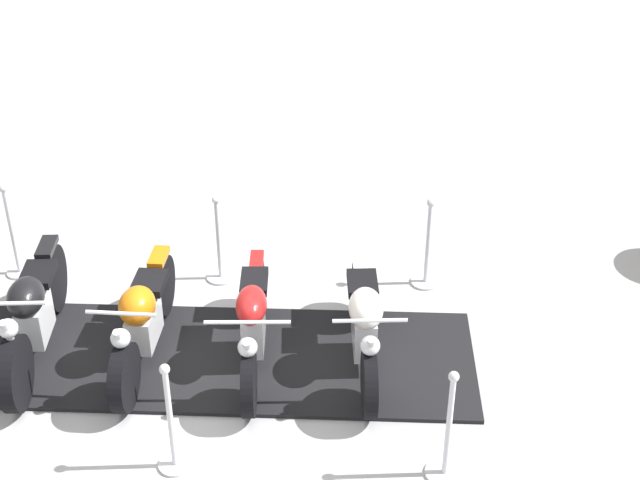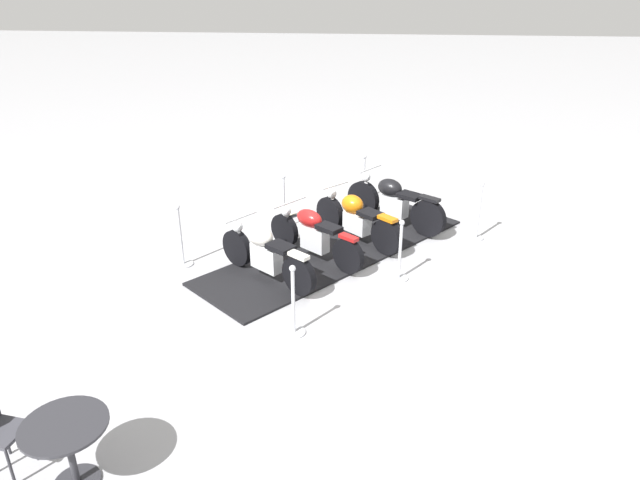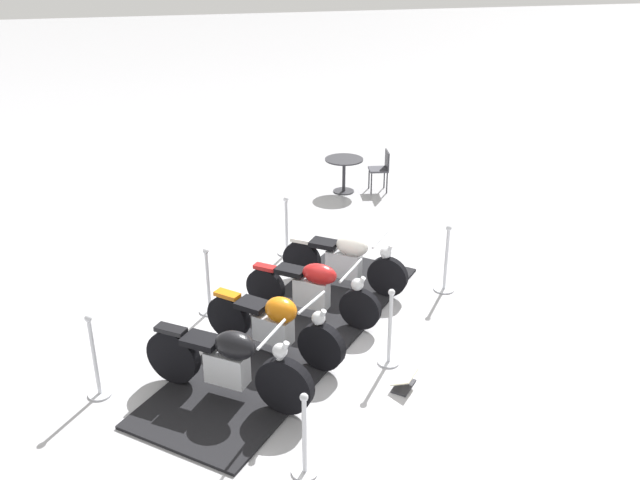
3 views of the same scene
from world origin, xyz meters
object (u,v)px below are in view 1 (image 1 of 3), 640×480
object	(u,v)px
stanchion_left_rear	(427,257)
stanchion_right_rear	(447,443)
motorcycle_black	(33,314)
motorcycle_maroon	(253,322)
stanchion_right_mid	(172,431)
motorcycle_copper	(142,320)
stanchion_left_front	(14,243)
stanchion_left_mid	(219,252)
motorcycle_cream	(365,324)

from	to	relation	value
stanchion_left_rear	stanchion_right_rear	bearing A→B (deg)	-40.60
motorcycle_black	stanchion_left_rear	xyz separation A→B (m)	(1.42, 3.93, -0.18)
motorcycle_maroon	stanchion_right_mid	distance (m)	1.51
motorcycle_copper	stanchion_left_front	world-z (taller)	stanchion_left_front
stanchion_left_mid	stanchion_left_rear	bearing A→B (deg)	49.40
motorcycle_cream	stanchion_right_rear	bearing A→B (deg)	22.23
motorcycle_black	motorcycle_cream	bearing A→B (deg)	85.36
stanchion_left_front	stanchion_left_rear	world-z (taller)	stanchion_left_front
motorcycle_copper	stanchion_left_rear	bearing A→B (deg)	119.76
stanchion_left_rear	stanchion_right_mid	bearing A→B (deg)	-79.07
motorcycle_maroon	motorcycle_cream	world-z (taller)	motorcycle_cream
stanchion_left_rear	motorcycle_cream	bearing A→B (deg)	-65.56
stanchion_left_mid	stanchion_left_rear	size ratio (longest dim) A/B	0.98
stanchion_right_mid	stanchion_right_rear	xyz separation A→B (m)	(1.50, 1.75, -0.04)
motorcycle_cream	motorcycle_copper	bearing A→B (deg)	-94.04
motorcycle_copper	stanchion_left_mid	distance (m)	1.58
stanchion_left_mid	stanchion_right_rear	distance (m)	3.70
motorcycle_maroon	stanchion_left_front	world-z (taller)	stanchion_left_front
stanchion_left_rear	motorcycle_black	bearing A→B (deg)	-109.89
stanchion_left_rear	stanchion_right_rear	distance (m)	2.90
motorcycle_copper	motorcycle_maroon	size ratio (longest dim) A/B	0.94
motorcycle_black	stanchion_left_front	xyz separation A→B (m)	(-1.57, 0.43, -0.12)
motorcycle_copper	stanchion_right_mid	xyz separation A→B (m)	(1.42, -0.51, -0.09)
motorcycle_black	stanchion_right_rear	size ratio (longest dim) A/B	1.71
stanchion_left_mid	stanchion_left_rear	distance (m)	2.30
stanchion_right_mid	motorcycle_black	bearing A→B (deg)	-172.09
motorcycle_black	stanchion_right_mid	size ratio (longest dim) A/B	1.72
motorcycle_copper	motorcycle_maroon	xyz separation A→B (m)	(0.70, 0.81, 0.01)
motorcycle_black	motorcycle_copper	world-z (taller)	motorcycle_black
stanchion_right_mid	stanchion_left_rear	size ratio (longest dim) A/B	1.03
stanchion_left_front	motorcycle_copper	bearing A→B (deg)	9.41
stanchion_left_mid	stanchion_left_rear	world-z (taller)	stanchion_left_rear
stanchion_right_mid	stanchion_left_mid	size ratio (longest dim) A/B	1.05
stanchion_right_rear	stanchion_left_front	bearing A→B (deg)	-162.78
motorcycle_maroon	stanchion_left_rear	world-z (taller)	stanchion_left_rear
motorcycle_cream	stanchion_left_mid	world-z (taller)	stanchion_left_mid
motorcycle_cream	stanchion_right_mid	distance (m)	2.14
motorcycle_cream	stanchion_left_front	world-z (taller)	stanchion_left_front
motorcycle_copper	stanchion_right_mid	world-z (taller)	stanchion_right_mid
motorcycle_copper	motorcycle_cream	xyz separation A→B (m)	(1.40, 1.63, 0.02)
motorcycle_black	motorcycle_maroon	bearing A→B (deg)	85.29
motorcycle_cream	stanchion_left_mid	bearing A→B (deg)	-136.59
motorcycle_black	stanchion_right_mid	xyz separation A→B (m)	(2.12, 0.29, -0.13)
motorcycle_cream	stanchion_left_rear	xyz separation A→B (m)	(-0.68, 1.49, -0.17)
motorcycle_black	motorcycle_cream	distance (m)	3.21
motorcycle_maroon	stanchion_right_rear	world-z (taller)	stanchion_right_rear
stanchion_left_mid	stanchion_left_front	distance (m)	2.30
motorcycle_copper	stanchion_left_front	xyz separation A→B (m)	(-2.27, -0.38, -0.08)
stanchion_left_rear	stanchion_right_rear	xyz separation A→B (m)	(2.20, -1.88, 0.01)
stanchion_left_mid	stanchion_left_front	world-z (taller)	stanchion_left_front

